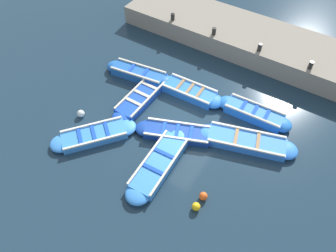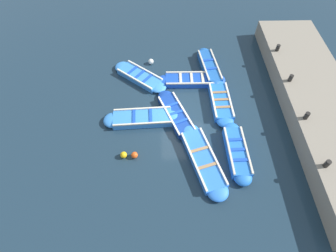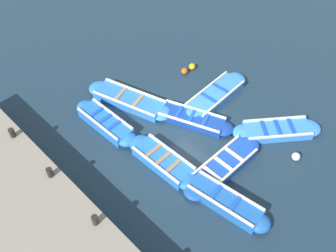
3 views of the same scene
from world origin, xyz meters
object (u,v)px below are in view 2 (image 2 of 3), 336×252
object	(u,v)px
boat_centre	(237,152)
boat_broadside	(143,118)
bollard_north	(278,48)
bollard_mid_north	(291,78)
bollard_south	(327,164)
boat_end_of_row	(221,102)
buoy_orange_near	(134,155)
buoy_yellow_far	(124,155)
bollard_mid_south	(307,116)
boat_far_corner	(176,115)
boat_outer_right	(191,80)
boat_tucked	(209,67)
boat_outer_left	(140,77)
buoy_white_drifting	(151,62)
boat_stern_in	(203,159)

from	to	relation	value
boat_centre	boat_broadside	bearing A→B (deg)	-25.21
bollard_north	bollard_mid_north	size ratio (longest dim) A/B	1.00
bollard_south	boat_end_of_row	bearing A→B (deg)	-50.16
buoy_orange_near	buoy_yellow_far	xyz separation A→B (m)	(0.48, -0.02, -0.00)
boat_centre	bollard_mid_south	size ratio (longest dim) A/B	9.23
bollard_mid_south	buoy_orange_near	xyz separation A→B (m)	(7.60, 1.27, -0.99)
boat_centre	boat_far_corner	xyz separation A→B (m)	(2.59, -2.19, -0.05)
boat_outer_right	bollard_north	bearing A→B (deg)	-163.60
boat_tucked	boat_outer_left	world-z (taller)	boat_tucked
boat_centre	boat_outer_left	world-z (taller)	boat_centre
boat_centre	buoy_orange_near	distance (m)	4.50
buoy_white_drifting	boat_tucked	bearing A→B (deg)	169.75
boat_stern_in	buoy_yellow_far	size ratio (longest dim) A/B	13.65
boat_far_corner	buoy_white_drifting	size ratio (longest dim) A/B	11.16
boat_centre	buoy_white_drifting	xyz separation A→B (m)	(3.90, -6.15, -0.05)
boat_end_of_row	buoy_orange_near	world-z (taller)	boat_end_of_row
buoy_white_drifting	buoy_yellow_far	bearing A→B (deg)	80.08
boat_end_of_row	bollard_north	bearing A→B (deg)	-138.25
bollard_north	bollard_mid_north	world-z (taller)	same
boat_outer_left	buoy_white_drifting	xyz separation A→B (m)	(-0.58, -1.23, 0.01)
bollard_north	bollard_mid_south	xyz separation A→B (m)	(0.00, 4.75, 0.00)
bollard_north	bollard_mid_north	bearing A→B (deg)	90.00
boat_broadside	bollard_south	size ratio (longest dim) A/B	10.91
boat_outer_left	boat_stern_in	bearing A→B (deg)	119.43
boat_stern_in	buoy_white_drifting	distance (m)	6.90
boat_outer_right	boat_far_corner	xyz separation A→B (m)	(0.92, 2.38, -0.01)
buoy_orange_near	boat_end_of_row	bearing A→B (deg)	-144.60
boat_tucked	buoy_white_drifting	xyz separation A→B (m)	(3.32, -0.60, -0.05)
boat_centre	bollard_mid_south	xyz separation A→B (m)	(-3.11, -1.23, 0.93)
boat_outer_right	boat_far_corner	bearing A→B (deg)	68.86
boat_outer_left	buoy_yellow_far	size ratio (longest dim) A/B	11.04
boat_stern_in	buoy_white_drifting	bearing A→B (deg)	-69.85
bollard_mid_north	buoy_yellow_far	bearing A→B (deg)	24.18
boat_tucked	boat_centre	distance (m)	5.58
bollard_mid_north	bollard_south	world-z (taller)	same
boat_outer_right	boat_outer_left	distance (m)	2.84
boat_outer_left	bollard_north	size ratio (longest dim) A/B	9.31
boat_centre	boat_stern_in	bearing A→B (deg)	12.10
boat_tucked	boat_far_corner	xyz separation A→B (m)	(2.01, 3.36, -0.06)
boat_stern_in	buoy_orange_near	world-z (taller)	boat_stern_in
boat_outer_left	boat_stern_in	distance (m)	6.02
boat_far_corner	buoy_orange_near	distance (m)	2.94
bollard_mid_north	bollard_south	bearing A→B (deg)	90.00
boat_broadside	bollard_mid_south	bearing A→B (deg)	174.13
boat_tucked	bollard_mid_north	world-z (taller)	bollard_mid_north
boat_tucked	boat_outer_right	bearing A→B (deg)	41.90
boat_centre	buoy_orange_near	bearing A→B (deg)	0.52
boat_stern_in	bollard_mid_north	distance (m)	6.15
bollard_south	boat_tucked	bearing A→B (deg)	-61.17
boat_outer_left	bollard_mid_south	bearing A→B (deg)	154.07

